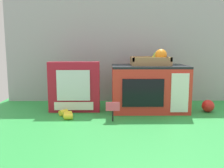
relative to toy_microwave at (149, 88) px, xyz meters
The scene contains 8 objects.
ground_plane 0.18m from the toy_microwave, 166.44° to the right, with size 1.70×1.70×0.00m, color green.
display_back_panel 0.37m from the toy_microwave, 114.80° to the left, with size 1.61×0.03×0.74m, color #A0A3A8.
toy_microwave is the anchor object (origin of this frame).
food_groups_crate 0.17m from the toy_microwave, 38.40° to the left, with size 0.22×0.16×0.09m.
cookie_set_box 0.44m from the toy_microwave, behind, with size 0.29×0.07×0.29m.
price_sign 0.32m from the toy_microwave, 133.40° to the right, with size 0.07×0.01×0.10m.
loose_toy_banana 0.50m from the toy_microwave, 161.74° to the right, with size 0.09×0.12×0.03m.
loose_toy_apple 0.35m from the toy_microwave, ahead, with size 0.07×0.07×0.07m, color red.
Camera 1 is at (-0.11, -1.40, 0.37)m, focal length 39.50 mm.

